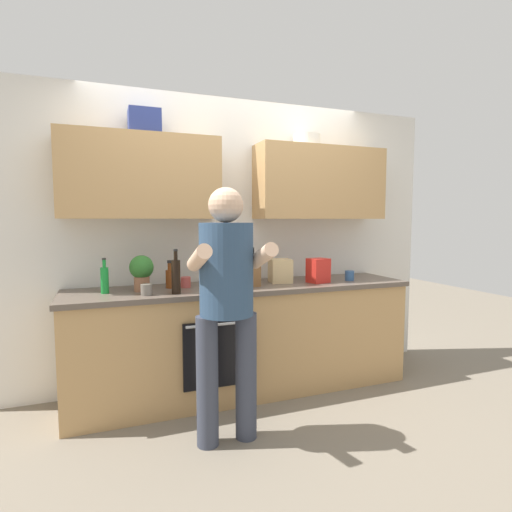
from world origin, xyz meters
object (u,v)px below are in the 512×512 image
Objects in this scene: cup_tea at (350,276)px; cup_ceramic at (186,282)px; bottle_soy at (176,276)px; grocery_bag_bread at (280,271)px; grocery_bag_crisps at (318,270)px; bottle_oil at (208,276)px; person_standing at (227,295)px; knife_block at (252,270)px; bottle_vinegar at (170,277)px; potted_herb at (142,271)px; bottle_juice at (230,271)px; bottle_soda at (105,279)px; cup_stoneware at (147,290)px.

cup_ceramic is at bearing 174.24° from cup_tea.
grocery_bag_bread is (0.94, 0.23, -0.03)m from bottle_soy.
grocery_bag_crisps is at bearing -7.47° from cup_ceramic.
bottle_oil is 2.50× the size of cup_tea.
person_standing reaches higher than knife_block.
grocery_bag_crisps reaches higher than grocery_bag_bread.
cup_ceramic is 0.27× the size of knife_block.
bottle_vinegar reaches higher than grocery_bag_bread.
person_standing is 0.79m from cup_ceramic.
potted_herb is (-0.45, 0.73, 0.09)m from person_standing.
bottle_juice is 1.56× the size of grocery_bag_crisps.
bottle_soda reaches higher than grocery_bag_crisps.
cup_ceramic is at bearing 35.41° from cup_stoneware.
bottle_juice is 0.21m from knife_block.
bottle_oil is at bearing 144.17° from bottle_juice.
grocery_bag_bread is (0.94, -0.03, 0.01)m from bottle_vinegar.
grocery_bag_crisps is at bearing -179.73° from cup_tea.
potted_herb is at bearing -178.36° from grocery_bag_bread.
bottle_juice reaches higher than bottle_vinegar.
cup_ceramic is (0.33, 0.23, 0.00)m from cup_stoneware.
grocery_bag_crisps is at bearing 3.41° from cup_stoneware.
bottle_soy is 0.29m from cup_ceramic.
bottle_vinegar reaches higher than cup_ceramic.
bottle_vinegar is 1.01× the size of bottle_oil.
grocery_bag_crisps is 1.03× the size of grocery_bag_bread.
bottle_juice is at bearing 11.22° from bottle_soy.
cup_stoneware is 0.30× the size of potted_herb.
bottle_oil is at bearing 34.69° from bottle_soy.
bottle_vinegar is 0.85× the size of bottle_soda.
cup_stoneware is 0.87m from knife_block.
bottle_juice is at bearing -179.01° from grocery_bag_crisps.
bottle_juice reaches higher than grocery_bag_crisps.
grocery_bag_crisps is (1.24, 0.10, -0.03)m from bottle_soy.
bottle_oil is 2.57× the size of cup_ceramic.
cup_ceramic is 0.55m from knife_block.
cup_ceramic is 1.45m from cup_tea.
person_standing is 5.00× the size of bottle_soy.
grocery_bag_bread is at bearing 156.48° from grocery_bag_crisps.
potted_herb is at bearing 170.52° from bottle_juice.
knife_block is 0.59m from grocery_bag_crisps.
cup_stoneware is 0.95× the size of cup_tea.
bottle_vinegar is 0.48m from bottle_juice.
bottle_vinegar is 1.25m from grocery_bag_crisps.
cup_tea is (1.33, 0.63, -0.03)m from person_standing.
bottle_vinegar is 0.66m from knife_block.
knife_block reaches higher than cup_stoneware.
cup_stoneware is 0.40× the size of grocery_bag_crisps.
potted_herb is (-0.34, -0.05, 0.12)m from cup_ceramic.
person_standing reaches higher than bottle_oil.
bottle_soda is 1.14m from knife_block.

